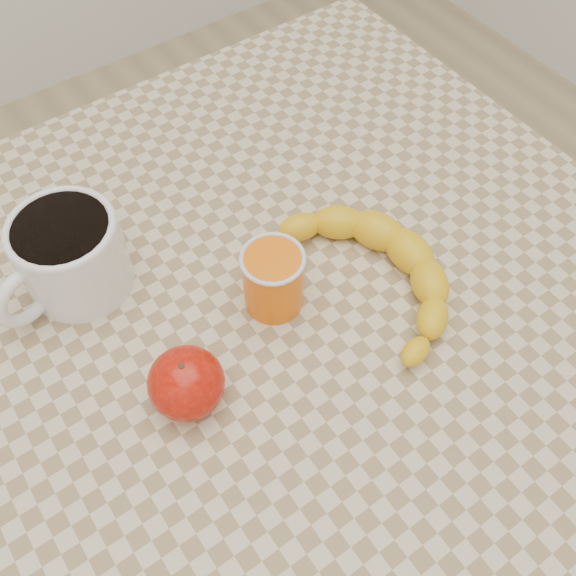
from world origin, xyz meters
TOP-DOWN VIEW (x-y plane):
  - ground at (0.00, 0.00)m, footprint 3.00×3.00m
  - table at (0.00, 0.00)m, footprint 0.80×0.80m
  - coffee_mug at (-0.17, 0.14)m, footprint 0.16×0.14m
  - orange_juice_glass at (-0.01, 0.01)m, footprint 0.06×0.06m
  - apple at (-0.14, -0.04)m, footprint 0.08×0.08m
  - banana at (0.08, -0.03)m, footprint 0.21×0.28m

SIDE VIEW (x-z plane):
  - ground at x=0.00m, z-range 0.00..0.00m
  - table at x=0.00m, z-range 0.29..1.04m
  - banana at x=0.08m, z-range 0.75..0.79m
  - apple at x=-0.14m, z-range 0.75..0.81m
  - orange_juice_glass at x=-0.01m, z-range 0.75..0.83m
  - coffee_mug at x=-0.17m, z-range 0.75..0.84m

